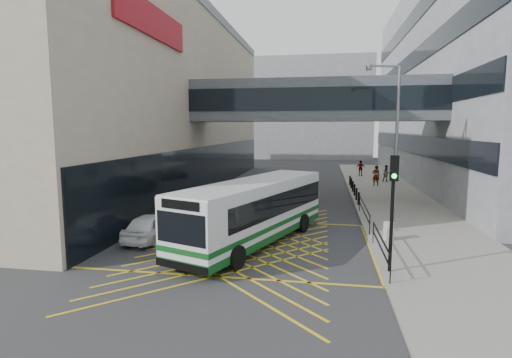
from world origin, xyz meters
The scene contains 18 objects.
ground centered at (0.00, 0.00, 0.00)m, with size 120.00×120.00×0.00m, color #333335.
building_whsmith centered at (-17.98, 16.00, 8.00)m, with size 24.17×42.00×16.00m.
building_far centered at (-2.00, 60.00, 9.00)m, with size 28.00×16.00×18.00m, color gray.
skybridge centered at (3.00, 12.00, 7.50)m, with size 20.00×4.10×3.00m.
pavement centered at (9.00, 15.00, 0.08)m, with size 6.00×54.00×0.16m, color gray.
box_junction centered at (0.00, 0.00, 0.00)m, with size 12.00×9.00×0.01m.
bus centered at (0.63, 0.18, 1.61)m, with size 5.96×10.91×3.01m.
car_white centered at (-4.50, -0.21, 0.69)m, with size 1.76×4.31×1.37m, color white.
car_dark centered at (0.48, 12.88, 0.77)m, with size 1.92×4.90×1.54m, color black.
car_silver centered at (0.71, 22.77, 0.62)m, with size 1.68×3.97×1.24m, color gray.
traffic_light centered at (6.31, -3.36, 3.00)m, with size 0.32×0.51×4.36m.
street_lamp centered at (7.47, 4.33, 5.07)m, with size 1.93×0.83×8.62m.
litter_bin centered at (6.93, 1.17, 0.59)m, with size 0.50×0.50×0.86m, color #ADA89E.
kerb_railings centered at (6.15, 1.78, 0.88)m, with size 0.05×12.54×1.00m.
bollards centered at (6.25, 15.00, 0.61)m, with size 0.14×10.14×0.90m.
pedestrian_a centered at (8.59, 19.92, 1.11)m, with size 0.75×0.54×1.89m, color gray.
pedestrian_b centered at (9.97, 22.87, 1.00)m, with size 0.82×0.48×1.67m, color gray.
pedestrian_c centered at (7.87, 27.59, 1.04)m, with size 1.04×0.50×1.76m, color gray.
Camera 1 is at (3.84, -18.27, 5.46)m, focal length 28.00 mm.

